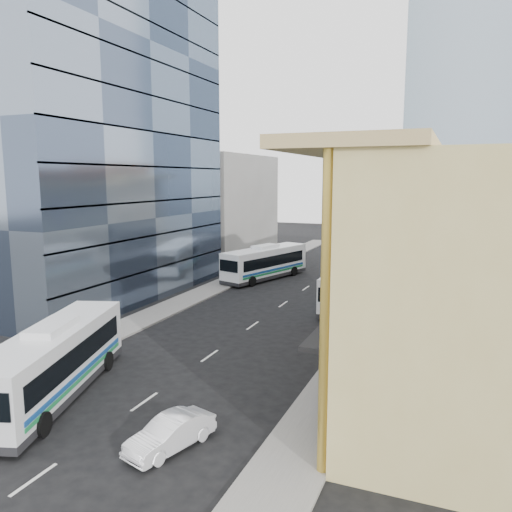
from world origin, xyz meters
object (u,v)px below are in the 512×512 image
at_px(bus_left_near, 54,360).
at_px(bus_right, 349,285).
at_px(shophouse_tan, 455,291).
at_px(sedan_right, 170,433).
at_px(office_tower, 97,134).
at_px(bus_left_far, 265,262).

height_order(bus_left_near, bus_right, bus_left_near).
relative_size(shophouse_tan, sedan_right, 3.47).
bearing_deg(office_tower, shophouse_tan, -24.30).
bearing_deg(office_tower, bus_right, 11.40).
bearing_deg(bus_left_far, shophouse_tan, -36.68).
bearing_deg(bus_left_near, bus_left_far, 73.66).
height_order(bus_left_far, bus_right, bus_left_far).
height_order(office_tower, sedan_right, office_tower).
xyz_separation_m(bus_left_far, sedan_right, (9.03, -34.01, -1.25)).
xyz_separation_m(bus_left_near, sedan_right, (8.11, -2.10, -1.27)).
distance_m(shophouse_tan, bus_right, 20.82).
bearing_deg(bus_left_near, office_tower, 105.01).
distance_m(shophouse_tan, bus_left_near, 19.69).
distance_m(bus_left_near, bus_right, 25.73).
relative_size(bus_left_far, sedan_right, 2.96).
bearing_deg(office_tower, bus_left_far, 47.97).
distance_m(shophouse_tan, bus_left_far, 33.36).
height_order(shophouse_tan, office_tower, office_tower).
bearing_deg(shophouse_tan, bus_left_near, -164.52).
xyz_separation_m(office_tower, bus_left_far, (11.51, 12.77, -13.09)).
relative_size(shophouse_tan, bus_left_near, 1.16).
bearing_deg(sedan_right, bus_left_near, -177.79).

